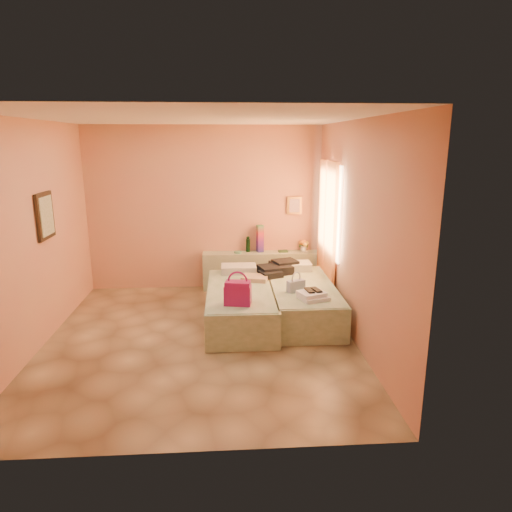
{
  "coord_description": "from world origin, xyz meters",
  "views": [
    {
      "loc": [
        0.36,
        -5.59,
        2.54
      ],
      "look_at": [
        0.79,
        0.85,
        0.9
      ],
      "focal_mm": 32.0,
      "sensor_mm": 36.0,
      "label": 1
    }
  ],
  "objects_px": {
    "bed_right": "(301,301)",
    "magenta_handbag": "(238,293)",
    "towel_stack": "(313,296)",
    "blue_handbag": "(296,286)",
    "water_bottle": "(248,244)",
    "bed_left": "(241,305)",
    "headboard_ledge": "(262,270)",
    "green_book": "(283,251)",
    "flower_vase": "(304,245)"
  },
  "relations": [
    {
      "from": "water_bottle",
      "to": "green_book",
      "type": "xyz_separation_m",
      "value": [
        0.61,
        -0.06,
        -0.12
      ]
    },
    {
      "from": "blue_handbag",
      "to": "towel_stack",
      "type": "bearing_deg",
      "value": -86.12
    },
    {
      "from": "magenta_handbag",
      "to": "water_bottle",
      "type": "bearing_deg",
      "value": 93.91
    },
    {
      "from": "bed_right",
      "to": "blue_handbag",
      "type": "height_order",
      "value": "blue_handbag"
    },
    {
      "from": "bed_left",
      "to": "bed_right",
      "type": "bearing_deg",
      "value": 7.35
    },
    {
      "from": "flower_vase",
      "to": "towel_stack",
      "type": "height_order",
      "value": "flower_vase"
    },
    {
      "from": "bed_right",
      "to": "magenta_handbag",
      "type": "xyz_separation_m",
      "value": [
        -0.95,
        -0.76,
        0.41
      ]
    },
    {
      "from": "green_book",
      "to": "water_bottle",
      "type": "bearing_deg",
      "value": 169.87
    },
    {
      "from": "flower_vase",
      "to": "blue_handbag",
      "type": "bearing_deg",
      "value": -102.98
    },
    {
      "from": "bed_right",
      "to": "flower_vase",
      "type": "distance_m",
      "value": 1.54
    },
    {
      "from": "water_bottle",
      "to": "magenta_handbag",
      "type": "relative_size",
      "value": 0.77
    },
    {
      "from": "water_bottle",
      "to": "bed_left",
      "type": "bearing_deg",
      "value": -96.8
    },
    {
      "from": "magenta_handbag",
      "to": "blue_handbag",
      "type": "distance_m",
      "value": 0.95
    },
    {
      "from": "magenta_handbag",
      "to": "green_book",
      "type": "bearing_deg",
      "value": 78.7
    },
    {
      "from": "bed_left",
      "to": "bed_right",
      "type": "xyz_separation_m",
      "value": [
        0.9,
        0.11,
        0.0
      ]
    },
    {
      "from": "water_bottle",
      "to": "flower_vase",
      "type": "distance_m",
      "value": 0.98
    },
    {
      "from": "green_book",
      "to": "magenta_handbag",
      "type": "xyz_separation_m",
      "value": [
        -0.85,
        -2.17,
        -0.01
      ]
    },
    {
      "from": "bed_right",
      "to": "green_book",
      "type": "distance_m",
      "value": 1.47
    },
    {
      "from": "water_bottle",
      "to": "blue_handbag",
      "type": "xyz_separation_m",
      "value": [
        0.58,
        -1.77,
        -0.2
      ]
    },
    {
      "from": "water_bottle",
      "to": "headboard_ledge",
      "type": "bearing_deg",
      "value": -16.36
    },
    {
      "from": "bed_right",
      "to": "green_book",
      "type": "height_order",
      "value": "green_book"
    },
    {
      "from": "green_book",
      "to": "towel_stack",
      "type": "relative_size",
      "value": 0.46
    },
    {
      "from": "flower_vase",
      "to": "bed_left",
      "type": "bearing_deg",
      "value": -127.08
    },
    {
      "from": "bed_right",
      "to": "towel_stack",
      "type": "height_order",
      "value": "towel_stack"
    },
    {
      "from": "blue_handbag",
      "to": "bed_right",
      "type": "bearing_deg",
      "value": 42.11
    },
    {
      "from": "magenta_handbag",
      "to": "towel_stack",
      "type": "height_order",
      "value": "magenta_handbag"
    },
    {
      "from": "headboard_ledge",
      "to": "bed_right",
      "type": "relative_size",
      "value": 1.02
    },
    {
      "from": "bed_left",
      "to": "green_book",
      "type": "height_order",
      "value": "green_book"
    },
    {
      "from": "towel_stack",
      "to": "blue_handbag",
      "type": "bearing_deg",
      "value": 117.77
    },
    {
      "from": "bed_left",
      "to": "towel_stack",
      "type": "relative_size",
      "value": 5.71
    },
    {
      "from": "headboard_ledge",
      "to": "bed_right",
      "type": "height_order",
      "value": "headboard_ledge"
    },
    {
      "from": "bed_left",
      "to": "blue_handbag",
      "type": "distance_m",
      "value": 0.86
    },
    {
      "from": "water_bottle",
      "to": "green_book",
      "type": "bearing_deg",
      "value": -5.79
    },
    {
      "from": "bed_right",
      "to": "towel_stack",
      "type": "relative_size",
      "value": 5.71
    },
    {
      "from": "green_book",
      "to": "magenta_handbag",
      "type": "height_order",
      "value": "magenta_handbag"
    },
    {
      "from": "headboard_ledge",
      "to": "magenta_handbag",
      "type": "distance_m",
      "value": 2.24
    },
    {
      "from": "green_book",
      "to": "flower_vase",
      "type": "height_order",
      "value": "flower_vase"
    },
    {
      "from": "water_bottle",
      "to": "flower_vase",
      "type": "xyz_separation_m",
      "value": [
        0.98,
        -0.04,
        -0.01
      ]
    },
    {
      "from": "bed_right",
      "to": "blue_handbag",
      "type": "relative_size",
      "value": 8.03
    },
    {
      "from": "magenta_handbag",
      "to": "towel_stack",
      "type": "distance_m",
      "value": 1.02
    },
    {
      "from": "bed_left",
      "to": "magenta_handbag",
      "type": "bearing_deg",
      "value": -94.65
    },
    {
      "from": "magenta_handbag",
      "to": "bed_right",
      "type": "bearing_deg",
      "value": 48.82
    },
    {
      "from": "headboard_ledge",
      "to": "blue_handbag",
      "type": "relative_size",
      "value": 8.23
    },
    {
      "from": "bed_left",
      "to": "blue_handbag",
      "type": "height_order",
      "value": "blue_handbag"
    },
    {
      "from": "bed_left",
      "to": "flower_vase",
      "type": "relative_size",
      "value": 8.26
    },
    {
      "from": "blue_handbag",
      "to": "headboard_ledge",
      "type": "bearing_deg",
      "value": 77.5
    },
    {
      "from": "bed_left",
      "to": "green_book",
      "type": "relative_size",
      "value": 12.38
    },
    {
      "from": "bed_left",
      "to": "water_bottle",
      "type": "distance_m",
      "value": 1.68
    },
    {
      "from": "water_bottle",
      "to": "magenta_handbag",
      "type": "bearing_deg",
      "value": -96.23
    },
    {
      "from": "green_book",
      "to": "towel_stack",
      "type": "distance_m",
      "value": 2.06
    }
  ]
}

